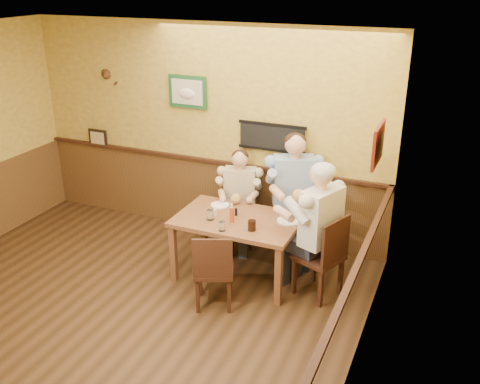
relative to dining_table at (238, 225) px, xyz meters
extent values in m
plane|color=#311E0E|center=(-0.91, -1.50, -0.66)|extent=(5.00, 5.00, 0.00)
cube|color=silver|center=(-0.91, -1.50, 2.14)|extent=(5.00, 5.00, 0.02)
cube|color=gold|center=(-0.91, 1.00, 0.74)|extent=(5.00, 0.02, 2.80)
cube|color=gold|center=(1.59, -1.50, 0.74)|extent=(0.02, 5.00, 2.80)
cube|color=brown|center=(-0.91, 0.98, -0.16)|extent=(5.00, 0.02, 1.00)
cube|color=brown|center=(1.57, -1.50, -0.16)|extent=(0.02, 5.00, 1.00)
cube|color=black|center=(0.05, 0.96, 0.79)|extent=(0.88, 0.03, 0.34)
cube|color=#1B5027|center=(-1.11, 0.96, 1.26)|extent=(0.54, 0.03, 0.42)
cube|color=black|center=(-2.61, 0.96, 0.46)|extent=(0.30, 0.03, 0.26)
cube|color=maroon|center=(1.55, -0.45, 1.29)|extent=(0.03, 0.48, 0.36)
cube|color=brown|center=(0.00, 0.00, 0.07)|extent=(1.40, 0.90, 0.05)
cube|color=brown|center=(-0.64, -0.39, -0.31)|extent=(0.07, 0.07, 0.70)
cube|color=brown|center=(0.64, -0.39, -0.31)|extent=(0.07, 0.07, 0.70)
cube|color=brown|center=(-0.64, 0.39, -0.31)|extent=(0.07, 0.07, 0.70)
cube|color=brown|center=(0.64, 0.39, -0.31)|extent=(0.07, 0.07, 0.70)
cylinder|color=white|center=(-0.27, -0.16, 0.15)|extent=(0.10, 0.10, 0.12)
cylinder|color=white|center=(-0.03, -0.36, 0.15)|extent=(0.08, 0.08, 0.11)
cylinder|color=black|center=(0.26, -0.22, 0.15)|extent=(0.09, 0.09, 0.12)
cylinder|color=#B73A13|center=(-0.02, -0.12, 0.19)|extent=(0.06, 0.06, 0.20)
cylinder|color=white|center=(-0.26, -0.06, 0.13)|extent=(0.04, 0.04, 0.08)
cylinder|color=black|center=(-0.05, 0.06, 0.13)|extent=(0.04, 0.04, 0.08)
cylinder|color=white|center=(-0.33, 0.24, 0.10)|extent=(0.26, 0.26, 0.01)
cylinder|color=silver|center=(0.56, 0.14, 0.10)|extent=(0.30, 0.30, 0.02)
camera|label=1|loc=(2.19, -5.06, 2.71)|focal=40.00mm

